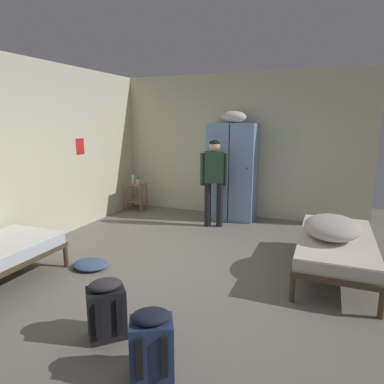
# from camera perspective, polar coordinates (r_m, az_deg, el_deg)

# --- Properties ---
(ground_plane) EXTENTS (8.57, 8.57, 0.00)m
(ground_plane) POSITION_cam_1_polar(r_m,az_deg,el_deg) (4.66, -1.26, -12.15)
(ground_plane) COLOR slate
(room_backdrop) EXTENTS (4.92, 5.42, 2.79)m
(room_backdrop) POSITION_cam_1_polar(r_m,az_deg,el_deg) (6.00, -7.60, 7.02)
(room_backdrop) COLOR beige
(room_backdrop) RESTS_ON ground_plane
(locker_bank) EXTENTS (0.90, 0.55, 2.07)m
(locker_bank) POSITION_cam_1_polar(r_m,az_deg,el_deg) (6.60, 6.76, 3.74)
(locker_bank) COLOR #7A9ECC
(locker_bank) RESTS_ON ground_plane
(shelf_unit) EXTENTS (0.38, 0.30, 0.57)m
(shelf_unit) POSITION_cam_1_polar(r_m,az_deg,el_deg) (7.41, -9.31, -0.33)
(shelf_unit) COLOR #99704C
(shelf_unit) RESTS_ON ground_plane
(bed_right) EXTENTS (0.90, 1.90, 0.49)m
(bed_right) POSITION_cam_1_polar(r_m,az_deg,el_deg) (4.65, 23.00, -8.13)
(bed_right) COLOR #473828
(bed_right) RESTS_ON ground_plane
(bedding_heap) EXTENTS (0.66, 0.85, 0.26)m
(bedding_heap) POSITION_cam_1_polar(r_m,az_deg,el_deg) (4.52, 22.41, -5.46)
(bedding_heap) COLOR #B7B2A8
(bedding_heap) RESTS_ON bed_right
(person_traveler) EXTENTS (0.48, 0.29, 1.57)m
(person_traveler) POSITION_cam_1_polar(r_m,az_deg,el_deg) (6.05, 3.73, 2.82)
(person_traveler) COLOR black
(person_traveler) RESTS_ON ground_plane
(water_bottle) EXTENTS (0.06, 0.06, 0.22)m
(water_bottle) POSITION_cam_1_polar(r_m,az_deg,el_deg) (7.41, -9.84, 2.21)
(water_bottle) COLOR silver
(water_bottle) RESTS_ON shelf_unit
(lotion_bottle) EXTENTS (0.06, 0.06, 0.15)m
(lotion_bottle) POSITION_cam_1_polar(r_m,az_deg,el_deg) (7.29, -9.07, 1.79)
(lotion_bottle) COLOR white
(lotion_bottle) RESTS_ON shelf_unit
(backpack_navy) EXTENTS (0.40, 0.41, 0.55)m
(backpack_navy) POSITION_cam_1_polar(r_m,az_deg,el_deg) (2.80, -6.77, -24.07)
(backpack_navy) COLOR navy
(backpack_navy) RESTS_ON ground_plane
(backpack_black) EXTENTS (0.42, 0.42, 0.55)m
(backpack_black) POSITION_cam_1_polar(r_m,az_deg,el_deg) (3.28, -14.17, -18.53)
(backpack_black) COLOR black
(backpack_black) RESTS_ON ground_plane
(clothes_pile_denim) EXTENTS (0.48, 0.40, 0.09)m
(clothes_pile_denim) POSITION_cam_1_polar(r_m,az_deg,el_deg) (4.76, -16.66, -11.57)
(clothes_pile_denim) COLOR #42567A
(clothes_pile_denim) RESTS_ON ground_plane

